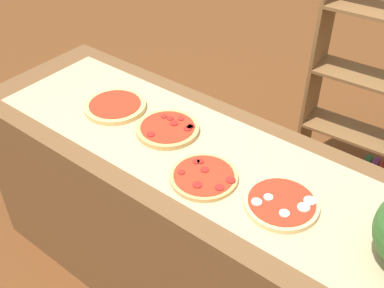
# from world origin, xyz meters

# --- Properties ---
(ground_plane) EXTENTS (12.00, 12.00, 0.00)m
(ground_plane) POSITION_xyz_m (0.00, 0.00, 0.00)
(ground_plane) COLOR brown
(counter) EXTENTS (2.10, 0.72, 0.91)m
(counter) POSITION_xyz_m (0.00, 0.00, 0.45)
(counter) COLOR brown
(counter) RESTS_ON ground_plane
(parchment_paper) EXTENTS (1.84, 0.54, 0.00)m
(parchment_paper) POSITION_xyz_m (0.00, 0.00, 0.91)
(parchment_paper) COLOR tan
(parchment_paper) RESTS_ON counter
(pizza_plain_0) EXTENTS (0.28, 0.28, 0.02)m
(pizza_plain_0) POSITION_xyz_m (-0.45, 0.01, 0.92)
(pizza_plain_0) COLOR #DBB26B
(pizza_plain_0) RESTS_ON parchment_paper
(pizza_pepperoni_1) EXTENTS (0.27, 0.27, 0.03)m
(pizza_pepperoni_1) POSITION_xyz_m (-0.15, 0.02, 0.92)
(pizza_pepperoni_1) COLOR tan
(pizza_pepperoni_1) RESTS_ON parchment_paper
(pizza_pepperoni_2) EXTENTS (0.26, 0.26, 0.02)m
(pizza_pepperoni_2) POSITION_xyz_m (0.15, -0.12, 0.92)
(pizza_pepperoni_2) COLOR tan
(pizza_pepperoni_2) RESTS_ON parchment_paper
(pizza_mozzarella_3) EXTENTS (0.26, 0.26, 0.03)m
(pizza_mozzarella_3) POSITION_xyz_m (0.45, -0.06, 0.92)
(pizza_mozzarella_3) COLOR #E5C17F
(pizza_mozzarella_3) RESTS_ON parchment_paper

